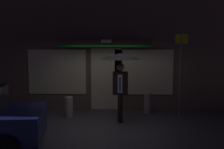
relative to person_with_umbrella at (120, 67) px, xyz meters
The scene contains 6 objects.
ground_plane 1.84m from the person_with_umbrella, 132.64° to the right, with size 18.00×18.00×0.00m, color #423F44.
building_facade 1.95m from the person_with_umbrella, 105.67° to the left, with size 10.69×1.00×4.57m.
person_with_umbrella is the anchor object (origin of this frame).
street_sign_post 2.08m from the person_with_umbrella, 19.78° to the left, with size 0.40×0.07×2.79m.
sidewalk_bollard 2.23m from the person_with_umbrella, 162.45° to the left, with size 0.27×0.27×0.66m, color #B2A899.
sidewalk_bollard_2 1.98m from the person_with_umbrella, 50.04° to the left, with size 0.25×0.25×0.69m, color #9E998E.
Camera 1 is at (0.57, -9.16, 2.71)m, focal length 51.63 mm.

